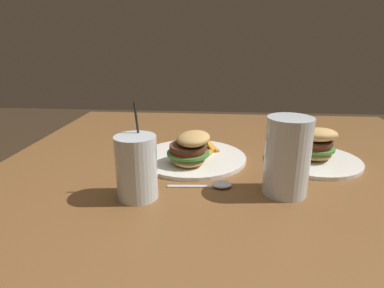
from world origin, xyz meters
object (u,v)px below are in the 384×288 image
object	(u,v)px
beer_glass	(287,157)
meal_plate_far	(314,151)
meal_plate_near	(192,153)
spoon	(218,185)
juice_glass	(137,170)

from	to	relation	value
beer_glass	meal_plate_far	distance (m)	0.23
meal_plate_near	meal_plate_far	distance (m)	0.33
beer_glass	meal_plate_far	size ratio (longest dim) A/B	0.67
spoon	beer_glass	bearing A→B (deg)	-10.06
meal_plate_near	beer_glass	xyz separation A→B (m)	(0.16, 0.22, 0.06)
spoon	juice_glass	bearing A→B (deg)	-164.52
juice_glass	meal_plate_near	bearing A→B (deg)	155.49
meal_plate_near	meal_plate_far	xyz separation A→B (m)	(-0.03, 0.33, 0.01)
spoon	meal_plate_far	world-z (taller)	meal_plate_far
beer_glass	meal_plate_far	world-z (taller)	beer_glass
beer_glass	juice_glass	bearing A→B (deg)	-81.55
beer_glass	juice_glass	distance (m)	0.32
juice_glass	beer_glass	bearing A→B (deg)	98.45
beer_glass	spoon	world-z (taller)	beer_glass
beer_glass	spoon	bearing A→B (deg)	-95.70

